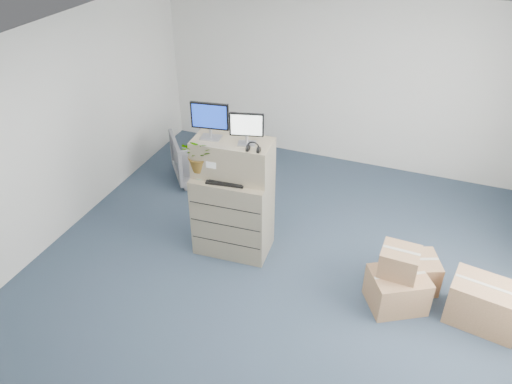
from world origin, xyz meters
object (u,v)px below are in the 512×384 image
keyboard (226,181)px  potted_plant (201,158)px  office_chair (200,154)px  water_bottle (243,168)px  filing_cabinet_lower (233,214)px  monitor_right (247,127)px  monitor_left (210,119)px

keyboard → potted_plant: bearing=168.3°
office_chair → water_bottle: bearing=94.5°
keyboard → water_bottle: bearing=43.5°
filing_cabinet_lower → monitor_right: size_ratio=2.83×
office_chair → keyboard: bearing=88.1°
keyboard → filing_cabinet_lower: bearing=75.0°
monitor_right → water_bottle: size_ratio=1.57×
filing_cabinet_lower → monitor_left: size_ratio=2.43×
potted_plant → keyboard: bearing=-3.6°
monitor_right → office_chair: 2.45m
potted_plant → office_chair: size_ratio=0.56×
filing_cabinet_lower → keyboard: (-0.02, -0.14, 0.57)m
monitor_right → water_bottle: monitor_right is taller
filing_cabinet_lower → office_chair: (-1.23, 1.47, -0.13)m
monitor_left → filing_cabinet_lower: bearing=-11.6°
keyboard → office_chair: (-1.21, 1.61, -0.70)m
keyboard → office_chair: keyboard is taller
monitor_right → potted_plant: bearing=-179.7°
filing_cabinet_lower → monitor_right: bearing=4.9°
office_chair → monitor_right: bearing=95.6°
filing_cabinet_lower → water_bottle: size_ratio=4.46×
monitor_right → office_chair: bearing=119.7°
water_bottle → office_chair: water_bottle is taller
filing_cabinet_lower → office_chair: 1.92m
water_bottle → monitor_right: bearing=-11.8°
filing_cabinet_lower → keyboard: keyboard is taller
water_bottle → filing_cabinet_lower: bearing=-161.4°
monitor_left → keyboard: 0.77m
monitor_right → office_chair: size_ratio=0.46×
monitor_right → potted_plant: (-0.54, -0.14, -0.44)m
monitor_right → water_bottle: 0.57m
filing_cabinet_lower → potted_plant: potted_plant is taller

